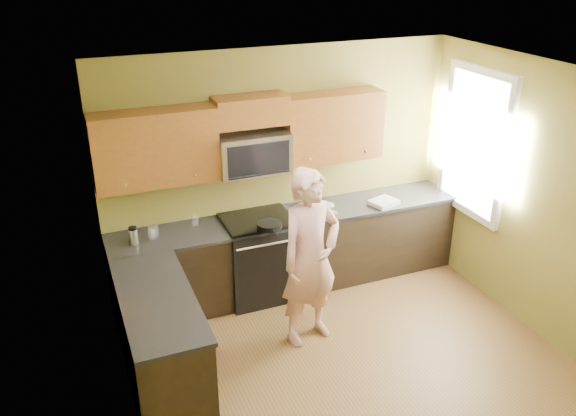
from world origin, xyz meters
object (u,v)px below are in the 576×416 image
woman (310,258)px  butter_tub (303,214)px  stove (259,257)px  frying_pan (269,228)px  travel_mug (135,244)px  microwave (253,171)px

woman → butter_tub: 0.97m
stove → butter_tub: (0.53, -0.02, 0.45)m
stove → frying_pan: size_ratio=2.05×
frying_pan → travel_mug: (-1.36, 0.22, -0.03)m
microwave → stove: bearing=-90.0°
microwave → butter_tub: bearing=-15.2°
stove → travel_mug: size_ratio=5.15×
microwave → travel_mug: size_ratio=4.12×
frying_pan → microwave: bearing=99.7°
stove → microwave: 0.98m
butter_tub → woman: bearing=-109.4°
woman → travel_mug: (-1.52, 0.90, 0.01)m
woman → travel_mug: woman is taller
woman → travel_mug: 1.77m
stove → frying_pan: bearing=-81.1°
travel_mug → butter_tub: bearing=0.4°
woman → frying_pan: size_ratio=3.92×
microwave → woman: size_ratio=0.42×
microwave → travel_mug: 1.43m
woman → travel_mug: bearing=135.8°
travel_mug → stove: bearing=1.3°
stove → travel_mug: travel_mug is taller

